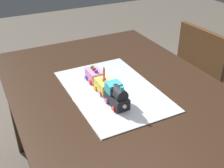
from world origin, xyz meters
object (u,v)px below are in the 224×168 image
object	(u,v)px
chair	(208,80)
cake_car_tanker_lemon	(104,86)
cake_car_gondola_bubblegum	(94,75)
dining_table	(118,107)
cake_locomotive	(117,96)
birthday_candle	(104,72)

from	to	relation	value
chair	cake_car_tanker_lemon	distance (m)	0.97
cake_car_tanker_lemon	cake_car_gondola_bubblegum	bearing A→B (deg)	0.00
dining_table	cake_car_tanker_lemon	world-z (taller)	cake_car_tanker_lemon
dining_table	chair	xyz separation A→B (m)	(0.21, -0.83, -0.16)
cake_car_tanker_lemon	cake_car_gondola_bubblegum	distance (m)	0.12
cake_locomotive	cake_car_gondola_bubblegum	bearing A→B (deg)	0.00
cake_car_tanker_lemon	birthday_candle	xyz separation A→B (m)	(0.00, -0.00, 0.07)
chair	cake_locomotive	bearing A→B (deg)	107.61
chair	dining_table	bearing A→B (deg)	101.70
chair	birthday_candle	distance (m)	1.00
cake_locomotive	cake_car_tanker_lemon	size ratio (longest dim) A/B	1.40
cake_car_tanker_lemon	cake_locomotive	bearing A→B (deg)	-180.00
cake_locomotive	cake_car_gondola_bubblegum	distance (m)	0.25
dining_table	cake_car_tanker_lemon	distance (m)	0.16
dining_table	cake_car_gondola_bubblegum	bearing A→B (deg)	29.71
chair	cake_locomotive	size ratio (longest dim) A/B	6.14
chair	birthday_candle	bearing A→B (deg)	100.00
cake_locomotive	cake_car_tanker_lemon	distance (m)	0.13
dining_table	cake_car_gondola_bubblegum	size ratio (longest dim) A/B	14.00
dining_table	cake_locomotive	distance (m)	0.21
chair	cake_locomotive	distance (m)	1.01
cake_car_tanker_lemon	cake_car_gondola_bubblegum	world-z (taller)	same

